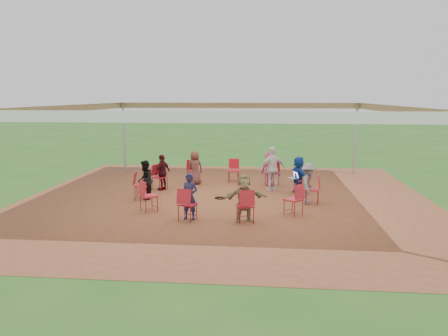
# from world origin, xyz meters

# --- Properties ---
(ground) EXTENTS (80.00, 80.00, 0.00)m
(ground) POSITION_xyz_m (0.00, 0.00, 0.00)
(ground) COLOR #245019
(ground) RESTS_ON ground
(dirt_patch) EXTENTS (13.00, 13.00, 0.00)m
(dirt_patch) POSITION_xyz_m (0.00, 0.00, 0.01)
(dirt_patch) COLOR brown
(dirt_patch) RESTS_ON ground
(tent) EXTENTS (10.33, 10.33, 3.00)m
(tent) POSITION_xyz_m (0.00, 0.00, 2.37)
(tent) COLOR #B2B2B7
(tent) RESTS_ON ground
(chair_0) EXTENTS (0.57, 0.56, 0.90)m
(chair_0) POSITION_xyz_m (2.49, 1.10, 0.45)
(chair_0) COLOR #B61A29
(chair_0) RESTS_ON ground
(chair_1) EXTENTS (0.59, 0.60, 0.90)m
(chair_1) POSITION_xyz_m (1.49, 2.27, 0.45)
(chair_1) COLOR #B61A29
(chair_1) RESTS_ON ground
(chair_2) EXTENTS (0.42, 0.44, 0.90)m
(chair_2) POSITION_xyz_m (0.03, 2.72, 0.45)
(chair_2) COLOR #B61A29
(chair_2) RESTS_ON ground
(chair_3) EXTENTS (0.59, 0.60, 0.90)m
(chair_3) POSITION_xyz_m (-1.45, 2.30, 0.45)
(chair_3) COLOR #B61A29
(chair_3) RESTS_ON ground
(chair_4) EXTENTS (0.58, 0.57, 0.90)m
(chair_4) POSITION_xyz_m (-2.46, 1.16, 0.45)
(chair_4) COLOR #B61A29
(chair_4) RESTS_ON ground
(chair_5) EXTENTS (0.49, 0.47, 0.90)m
(chair_5) POSITION_xyz_m (-2.70, -0.36, 0.45)
(chair_5) COLOR #B61A29
(chair_5) RESTS_ON ground
(chair_6) EXTENTS (0.61, 0.60, 0.90)m
(chair_6) POSITION_xyz_m (-2.07, -1.76, 0.45)
(chair_6) COLOR #B61A29
(chair_6) RESTS_ON ground
(chair_7) EXTENTS (0.53, 0.54, 0.90)m
(chair_7) POSITION_xyz_m (-0.79, -2.60, 0.45)
(chair_7) COLOR #B61A29
(chair_7) RESTS_ON ground
(chair_8) EXTENTS (0.52, 0.54, 0.90)m
(chair_8) POSITION_xyz_m (0.74, -2.62, 0.45)
(chair_8) COLOR #B61A29
(chair_8) RESTS_ON ground
(chair_9) EXTENTS (0.61, 0.61, 0.90)m
(chair_9) POSITION_xyz_m (2.04, -1.80, 0.45)
(chair_9) COLOR #B61A29
(chair_9) RESTS_ON ground
(chair_10) EXTENTS (0.50, 0.48, 0.90)m
(chair_10) POSITION_xyz_m (2.69, -0.42, 0.45)
(chair_10) COLOR #B61A29
(chair_10) RESTS_ON ground
(person_seated_0) EXTENTS (0.88, 1.25, 1.26)m
(person_seated_0) POSITION_xyz_m (2.38, 1.05, 0.64)
(person_seated_0) COLOR navy
(person_seated_0) RESTS_ON ground
(person_seated_1) EXTENTS (0.90, 0.79, 1.26)m
(person_seated_1) POSITION_xyz_m (1.43, 2.17, 0.64)
(person_seated_1) COLOR #911652
(person_seated_1) RESTS_ON ground
(person_seated_2) EXTENTS (0.71, 0.62, 1.26)m
(person_seated_2) POSITION_xyz_m (-1.38, 2.20, 0.64)
(person_seated_2) COLOR brown
(person_seated_2) RESTS_ON ground
(person_seated_3) EXTENTS (0.66, 0.83, 1.26)m
(person_seated_3) POSITION_xyz_m (-2.35, 1.10, 0.64)
(person_seated_3) COLOR #3B0B12
(person_seated_3) RESTS_ON ground
(person_seated_4) EXTENTS (0.43, 0.66, 1.26)m
(person_seated_4) POSITION_xyz_m (-2.58, -0.34, 0.64)
(person_seated_4) COLOR black
(person_seated_4) RESTS_ON ground
(person_seated_5) EXTENTS (0.53, 0.42, 1.26)m
(person_seated_5) POSITION_xyz_m (-0.76, -2.49, 0.64)
(person_seated_5) COLOR #221E45
(person_seated_5) RESTS_ON ground
(person_seated_6) EXTENTS (1.25, 0.74, 1.26)m
(person_seated_6) POSITION_xyz_m (0.71, -2.50, 0.64)
(person_seated_6) COLOR #8D8058
(person_seated_6) RESTS_ON ground
(person_seated_7) EXTENTS (0.52, 0.87, 1.26)m
(person_seated_7) POSITION_xyz_m (2.57, -0.40, 0.64)
(person_seated_7) COLOR slate
(person_seated_7) RESTS_ON ground
(standing_person) EXTENTS (1.02, 0.78, 1.56)m
(standing_person) POSITION_xyz_m (1.50, 1.33, 0.78)
(standing_person) COLOR silver
(standing_person) RESTS_ON ground
(cable_coil) EXTENTS (0.33, 0.33, 0.03)m
(cable_coil) POSITION_xyz_m (-0.21, -0.01, 0.02)
(cable_coil) COLOR black
(cable_coil) RESTS_ON ground
(laptop) EXTENTS (0.37, 0.41, 0.23)m
(laptop) POSITION_xyz_m (2.23, 0.99, 0.60)
(laptop) COLOR #B7B7BC
(laptop) RESTS_ON ground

